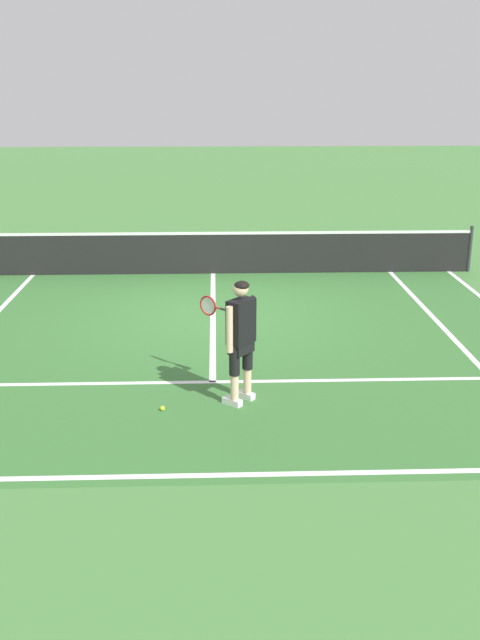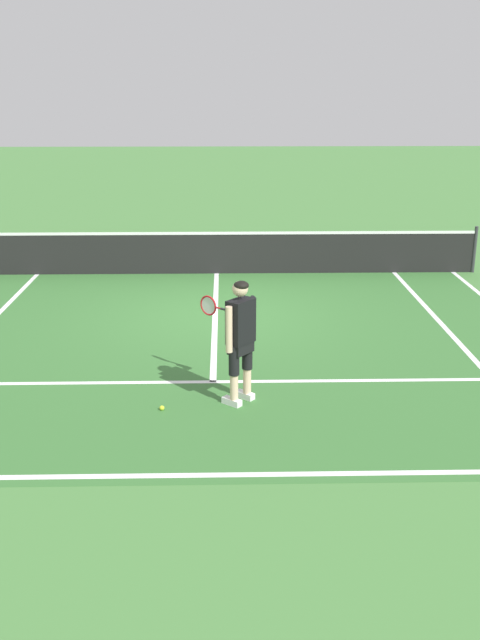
% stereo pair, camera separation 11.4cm
% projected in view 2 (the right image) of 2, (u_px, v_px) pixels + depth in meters
% --- Properties ---
extents(ground_plane, '(80.00, 80.00, 0.00)m').
position_uv_depth(ground_plane, '(215.00, 314.00, 13.63)').
color(ground_plane, '#477F3D').
extents(court_inner_surface, '(10.98, 9.45, 0.00)m').
position_uv_depth(court_inner_surface, '(214.00, 339.00, 12.28)').
color(court_inner_surface, '#387033').
rests_on(court_inner_surface, ground).
extents(line_baseline, '(10.98, 0.10, 0.01)m').
position_uv_depth(line_baseline, '(210.00, 475.00, 7.98)').
color(line_baseline, white).
rests_on(line_baseline, ground).
extents(line_service, '(8.23, 0.10, 0.01)m').
position_uv_depth(line_service, '(213.00, 382.00, 10.49)').
color(line_service, white).
rests_on(line_service, ground).
extents(line_centre_service, '(0.10, 6.40, 0.01)m').
position_uv_depth(line_centre_service, '(215.00, 315.00, 13.54)').
color(line_centre_service, white).
rests_on(line_centre_service, ground).
extents(line_singles_right, '(0.10, 9.05, 0.01)m').
position_uv_depth(line_singles_right, '(454.00, 337.00, 12.37)').
color(line_singles_right, white).
rests_on(line_singles_right, ground).
extents(tennis_net, '(11.96, 0.08, 1.07)m').
position_uv_depth(tennis_net, '(216.00, 252.00, 16.43)').
color(tennis_net, '#333338').
rests_on(tennis_net, ground).
extents(tennis_player, '(0.80, 1.13, 1.71)m').
position_uv_depth(tennis_player, '(239.00, 333.00, 9.55)').
color(tennis_player, white).
rests_on(tennis_player, ground).
extents(tennis_ball_near_feet, '(0.07, 0.07, 0.07)m').
position_uv_depth(tennis_ball_near_feet, '(162.00, 408.00, 9.57)').
color(tennis_ball_near_feet, '#CCE02D').
rests_on(tennis_ball_near_feet, ground).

